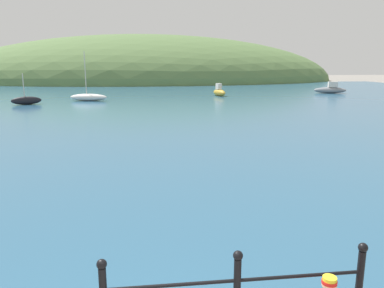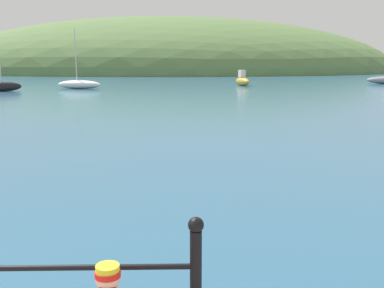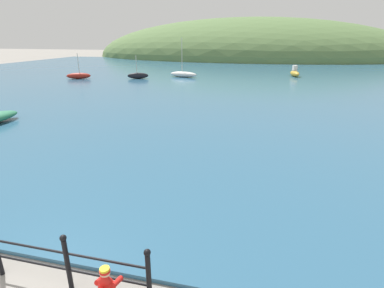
{
  "view_description": "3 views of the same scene",
  "coord_description": "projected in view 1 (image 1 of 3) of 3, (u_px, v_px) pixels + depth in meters",
  "views": [
    {
      "loc": [
        -0.05,
        -2.44,
        3.38
      ],
      "look_at": [
        1.16,
        7.31,
        1.24
      ],
      "focal_mm": 35.0,
      "sensor_mm": 36.0,
      "label": 1
    },
    {
      "loc": [
        2.47,
        -1.62,
        2.36
      ],
      "look_at": [
        2.61,
        4.51,
        1.17
      ],
      "focal_mm": 42.0,
      "sensor_mm": 36.0,
      "label": 2
    },
    {
      "loc": [
        4.23,
        -2.22,
        4.48
      ],
      "look_at": [
        2.13,
        6.39,
        1.3
      ],
      "focal_mm": 28.0,
      "sensor_mm": 36.0,
      "label": 3
    }
  ],
  "objects": [
    {
      "name": "boat_nearest_quay",
      "position": [
        330.0,
        90.0,
        41.21
      ],
      "size": [
        3.6,
        1.74,
        1.26
      ],
      "color": "gray",
      "rests_on": "water"
    },
    {
      "name": "boat_white_sailboat",
      "position": [
        219.0,
        92.0,
        37.97
      ],
      "size": [
        1.27,
        2.52,
        1.24
      ],
      "color": "gold",
      "rests_on": "water"
    },
    {
      "name": "boat_blue_hull",
      "position": [
        88.0,
        97.0,
        32.92
      ],
      "size": [
        3.42,
        1.58,
        4.26
      ],
      "color": "silver",
      "rests_on": "water"
    },
    {
      "name": "water",
      "position": [
        146.0,
        100.0,
        34.11
      ],
      "size": [
        80.0,
        60.0,
        0.1
      ],
      "primitive_type": "cube",
      "color": "#2D5B7A",
      "rests_on": "ground"
    },
    {
      "name": "boat_red_dinghy",
      "position": [
        26.0,
        100.0,
        29.95
      ],
      "size": [
        2.33,
        1.38,
        2.47
      ],
      "color": "black",
      "rests_on": "water"
    },
    {
      "name": "far_hillside",
      "position": [
        145.0,
        81.0,
        72.21
      ],
      "size": [
        72.44,
        39.84,
        17.24
      ],
      "color": "#567542",
      "rests_on": "ground"
    }
  ]
}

